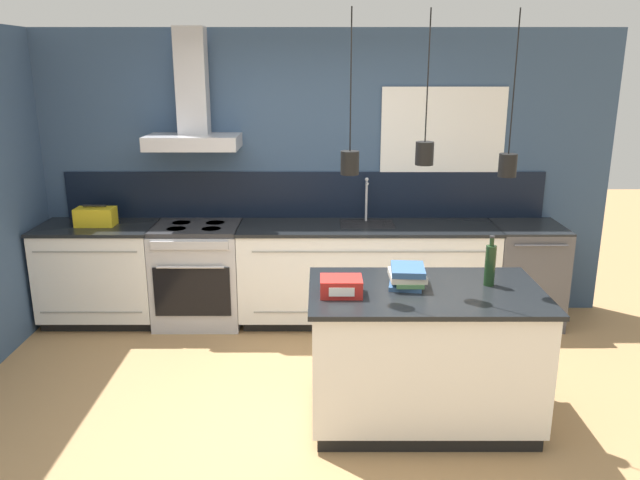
# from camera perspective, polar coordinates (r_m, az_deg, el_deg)

# --- Properties ---
(ground_plane) EXTENTS (16.00, 16.00, 0.00)m
(ground_plane) POSITION_cam_1_polar(r_m,az_deg,el_deg) (4.33, -1.74, -16.17)
(ground_plane) COLOR #A87F51
(ground_plane) RESTS_ON ground
(wall_back) EXTENTS (5.60, 2.12, 2.60)m
(wall_back) POSITION_cam_1_polar(r_m,az_deg,el_deg) (5.75, -1.77, 6.41)
(wall_back) COLOR #354C6B
(wall_back) RESTS_ON ground_plane
(counter_run_left) EXTENTS (1.03, 0.64, 0.91)m
(counter_run_left) POSITION_cam_1_polar(r_m,az_deg,el_deg) (6.01, -19.24, -2.87)
(counter_run_left) COLOR black
(counter_run_left) RESTS_ON ground_plane
(counter_run_sink) EXTENTS (2.30, 0.64, 1.31)m
(counter_run_sink) POSITION_cam_1_polar(r_m,az_deg,el_deg) (5.68, 4.43, -3.05)
(counter_run_sink) COLOR black
(counter_run_sink) RESTS_ON ground_plane
(oven_range) EXTENTS (0.77, 0.66, 0.91)m
(oven_range) POSITION_cam_1_polar(r_m,az_deg,el_deg) (5.77, -10.86, -3.07)
(oven_range) COLOR #B5B5BA
(oven_range) RESTS_ON ground_plane
(dishwasher) EXTENTS (0.60, 0.65, 0.91)m
(dishwasher) POSITION_cam_1_polar(r_m,az_deg,el_deg) (5.96, 18.39, -2.98)
(dishwasher) COLOR #4C4C51
(dishwasher) RESTS_ON ground_plane
(kitchen_island) EXTENTS (1.49, 0.90, 0.91)m
(kitchen_island) POSITION_cam_1_polar(r_m,az_deg,el_deg) (4.21, 9.55, -10.26)
(kitchen_island) COLOR black
(kitchen_island) RESTS_ON ground_plane
(bottle_on_island) EXTENTS (0.07, 0.07, 0.33)m
(bottle_on_island) POSITION_cam_1_polar(r_m,az_deg,el_deg) (4.15, 15.47, -2.19)
(bottle_on_island) COLOR #193319
(bottle_on_island) RESTS_ON kitchen_island
(book_stack) EXTENTS (0.25, 0.33, 0.13)m
(book_stack) POSITION_cam_1_polar(r_m,az_deg,el_deg) (4.05, 8.15, -3.29)
(book_stack) COLOR #335684
(book_stack) RESTS_ON kitchen_island
(red_supply_box) EXTENTS (0.26, 0.20, 0.11)m
(red_supply_box) POSITION_cam_1_polar(r_m,az_deg,el_deg) (3.87, 2.12, -4.26)
(red_supply_box) COLOR red
(red_supply_box) RESTS_ON kitchen_island
(yellow_toolbox) EXTENTS (0.34, 0.18, 0.19)m
(yellow_toolbox) POSITION_cam_1_polar(r_m,az_deg,el_deg) (5.86, -19.65, 2.04)
(yellow_toolbox) COLOR gold
(yellow_toolbox) RESTS_ON counter_run_left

